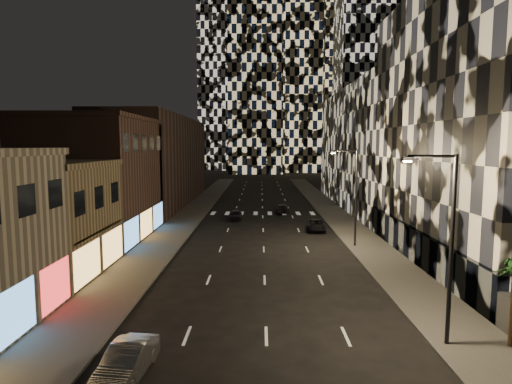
{
  "coord_description": "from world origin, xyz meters",
  "views": [
    {
      "loc": [
        -0.29,
        -9.57,
        9.54
      ],
      "look_at": [
        -0.65,
        22.79,
        6.0
      ],
      "focal_mm": 30.0,
      "sensor_mm": 36.0,
      "label": 1
    }
  ],
  "objects_px": {
    "streetlight_near": "(447,236)",
    "car_dark_rightlane": "(316,225)",
    "car_dark_midlane": "(236,215)",
    "streetlight_far": "(354,191)",
    "car_silver_parked": "(126,362)",
    "car_dark_oncoming": "(282,209)"
  },
  "relations": [
    {
      "from": "car_dark_midlane",
      "to": "streetlight_far",
      "type": "bearing_deg",
      "value": -48.61
    },
    {
      "from": "car_silver_parked",
      "to": "car_dark_rightlane",
      "type": "xyz_separation_m",
      "value": [
        11.74,
        30.66,
        -0.08
      ]
    },
    {
      "from": "streetlight_far",
      "to": "car_silver_parked",
      "type": "height_order",
      "value": "streetlight_far"
    },
    {
      "from": "car_dark_rightlane",
      "to": "streetlight_near",
      "type": "bearing_deg",
      "value": -78.9
    },
    {
      "from": "car_dark_rightlane",
      "to": "car_dark_midlane",
      "type": "bearing_deg",
      "value": 149.44
    },
    {
      "from": "streetlight_far",
      "to": "car_dark_oncoming",
      "type": "distance_m",
      "value": 21.53
    },
    {
      "from": "car_silver_parked",
      "to": "car_dark_oncoming",
      "type": "xyz_separation_m",
      "value": [
        8.58,
        43.22,
        -0.07
      ]
    },
    {
      "from": "streetlight_near",
      "to": "car_silver_parked",
      "type": "bearing_deg",
      "value": -168.17
    },
    {
      "from": "streetlight_far",
      "to": "car_silver_parked",
      "type": "bearing_deg",
      "value": -121.65
    },
    {
      "from": "car_silver_parked",
      "to": "car_dark_oncoming",
      "type": "height_order",
      "value": "car_silver_parked"
    },
    {
      "from": "streetlight_near",
      "to": "streetlight_far",
      "type": "xyz_separation_m",
      "value": [
        0.0,
        20.0,
        0.0
      ]
    },
    {
      "from": "streetlight_near",
      "to": "car_dark_midlane",
      "type": "distance_m",
      "value": 37.0
    },
    {
      "from": "car_silver_parked",
      "to": "car_dark_midlane",
      "type": "relative_size",
      "value": 1.16
    },
    {
      "from": "streetlight_far",
      "to": "car_dark_oncoming",
      "type": "xyz_separation_m",
      "value": [
        -5.57,
        20.25,
        -4.73
      ]
    },
    {
      "from": "car_silver_parked",
      "to": "car_dark_rightlane",
      "type": "distance_m",
      "value": 32.83
    },
    {
      "from": "car_dark_midlane",
      "to": "car_dark_oncoming",
      "type": "relative_size",
      "value": 0.85
    },
    {
      "from": "car_dark_midlane",
      "to": "car_dark_oncoming",
      "type": "bearing_deg",
      "value": 43.9
    },
    {
      "from": "streetlight_near",
      "to": "car_silver_parked",
      "type": "distance_m",
      "value": 15.19
    },
    {
      "from": "streetlight_near",
      "to": "car_silver_parked",
      "type": "xyz_separation_m",
      "value": [
        -14.15,
        -2.97,
        -4.66
      ]
    },
    {
      "from": "car_dark_midlane",
      "to": "car_dark_oncoming",
      "type": "height_order",
      "value": "car_dark_oncoming"
    },
    {
      "from": "streetlight_near",
      "to": "car_dark_rightlane",
      "type": "xyz_separation_m",
      "value": [
        -2.41,
        27.69,
        -4.74
      ]
    },
    {
      "from": "streetlight_near",
      "to": "streetlight_far",
      "type": "relative_size",
      "value": 1.0
    }
  ]
}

